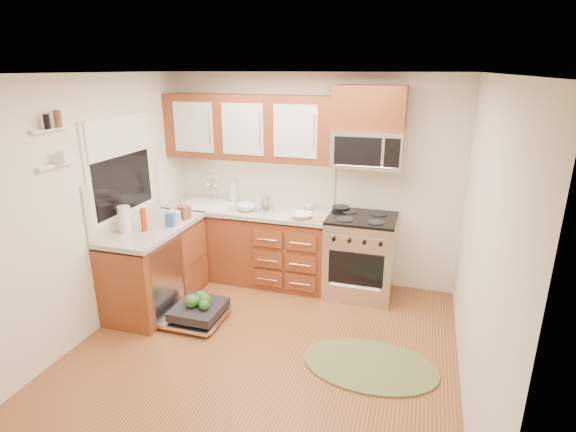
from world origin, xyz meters
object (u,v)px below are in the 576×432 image
(upper_cabinets, at_px, (248,127))
(microwave, at_px, (367,149))
(stock_pot, at_px, (267,208))
(skillet, at_px, (341,208))
(rug, at_px, (370,365))
(cup, at_px, (310,206))
(sink, at_px, (207,214))
(range, at_px, (360,256))
(dishwasher, at_px, (196,312))
(cutting_board, at_px, (315,219))
(paper_towel_roll, at_px, (125,219))
(bowl_a, at_px, (301,216))
(bowl_b, at_px, (246,207))

(upper_cabinets, xyz_separation_m, microwave, (1.41, -0.02, -0.18))
(microwave, relative_size, stock_pot, 4.16)
(skillet, height_order, stock_pot, stock_pot)
(rug, relative_size, cup, 10.58)
(sink, bearing_deg, range, 0.30)
(dishwasher, distance_m, cutting_board, 1.63)
(rug, height_order, paper_towel_roll, paper_towel_roll)
(stock_pot, xyz_separation_m, paper_towel_roll, (-1.18, -1.04, 0.08))
(bowl_a, distance_m, cup, 0.35)
(range, bearing_deg, microwave, 90.00)
(range, height_order, stock_pot, stock_pot)
(cutting_board, xyz_separation_m, bowl_a, (-0.16, 0.02, 0.02))
(range, distance_m, skillet, 0.60)
(skillet, height_order, paper_towel_roll, paper_towel_roll)
(range, relative_size, bowl_b, 3.96)
(skillet, bearing_deg, rug, -69.10)
(stock_pot, bearing_deg, range, 5.22)
(rug, height_order, cup, cup)
(skillet, bearing_deg, paper_towel_roll, -146.42)
(range, xyz_separation_m, skillet, (-0.28, 0.19, 0.49))
(skillet, height_order, bowl_a, skillet)
(dishwasher, bearing_deg, paper_towel_roll, -179.41)
(bowl_a, bearing_deg, sink, 172.38)
(cutting_board, bearing_deg, upper_cabinets, 159.39)
(bowl_b, bearing_deg, rug, -37.19)
(sink, bearing_deg, skillet, 6.91)
(rug, distance_m, bowl_a, 1.80)
(rug, xyz_separation_m, bowl_b, (-1.68, 1.27, 0.95))
(cup, bearing_deg, rug, -57.73)
(rug, relative_size, stock_pot, 6.59)
(bowl_a, bearing_deg, rug, -50.52)
(skillet, xyz_separation_m, paper_towel_roll, (-2.00, -1.33, 0.09))
(range, bearing_deg, sink, -179.70)
(skillet, bearing_deg, dishwasher, -133.67)
(sink, xyz_separation_m, dishwasher, (0.39, -1.12, -0.70))
(dishwasher, relative_size, skillet, 3.33)
(skillet, relative_size, cup, 1.85)
(rug, bearing_deg, paper_towel_roll, 175.13)
(microwave, relative_size, dishwasher, 1.09)
(paper_towel_roll, bearing_deg, dishwasher, 0.59)
(range, height_order, cup, cup)
(microwave, bearing_deg, range, -90.00)
(bowl_b, bearing_deg, cup, 19.54)
(microwave, bearing_deg, cup, 175.84)
(sink, bearing_deg, dishwasher, -70.80)
(stock_pot, bearing_deg, cutting_board, -9.10)
(range, height_order, rug, range)
(skillet, distance_m, stock_pot, 0.87)
(rug, height_order, bowl_a, bowl_a)
(paper_towel_roll, xyz_separation_m, bowl_b, (0.91, 1.05, -0.10))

